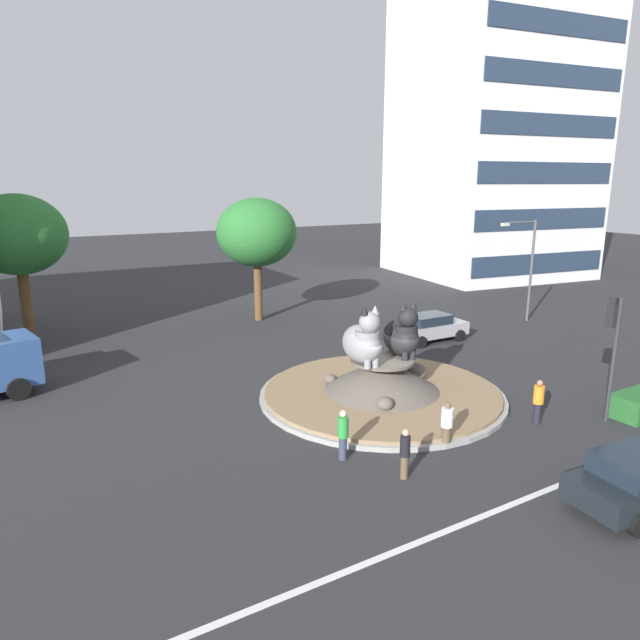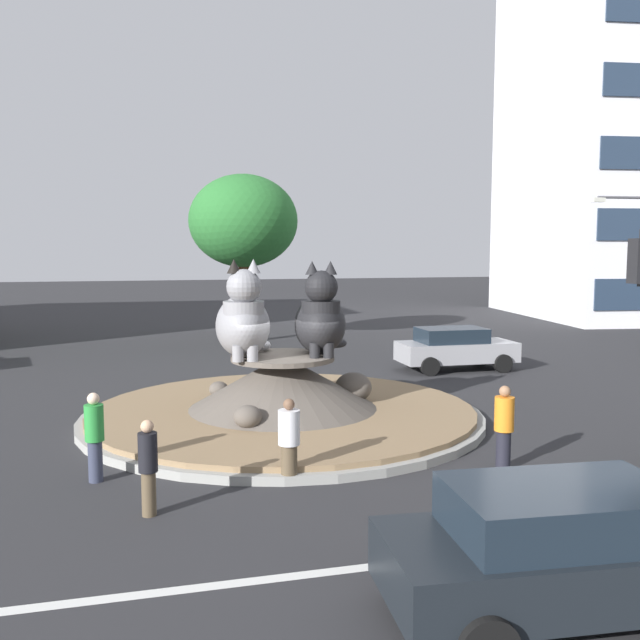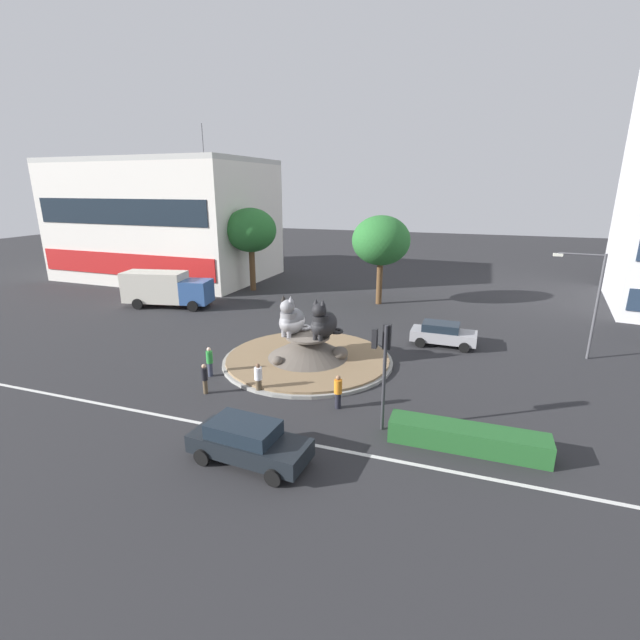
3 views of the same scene
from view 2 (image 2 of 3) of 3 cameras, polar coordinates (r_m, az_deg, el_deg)
The scene contains 12 objects.
ground_plane at distance 17.43m, azimuth -3.07°, elevation -8.19°, with size 160.00×160.00×0.00m, color #28282B.
lane_centreline at distance 9.96m, azimuth 6.99°, elevation -19.29°, with size 112.00×0.20×0.01m, color silver.
roundabout_island at distance 17.30m, azimuth -3.03°, elevation -6.35°, with size 9.90×9.90×1.61m.
cat_statue_grey at distance 16.77m, azimuth -6.36°, elevation -0.12°, with size 1.63×2.39×2.39m.
cat_statue_black at distance 17.20m, azimuth 0.05°, elevation -0.01°, with size 1.75×2.29×2.34m.
second_tree_near_tower at distance 31.51m, azimuth -6.36°, elevation 8.09°, with size 4.90×4.90×7.59m.
pedestrian_orange_shirt at distance 13.84m, azimuth 14.97°, elevation -8.44°, with size 0.37×0.37×1.64m.
pedestrian_white_shirt at distance 12.60m, azimuth -2.57°, elevation -9.87°, with size 0.39×0.39×1.57m.
pedestrian_black_shirt at distance 11.47m, azimuth -14.03°, elevation -11.55°, with size 0.31×0.31×1.56m.
pedestrian_green_shirt at distance 13.33m, azimuth -18.15°, elevation -9.02°, with size 0.34×0.34×1.65m.
hatchback_near_shophouse at distance 8.80m, azimuth 20.24°, elevation -17.32°, with size 4.65×2.29×1.56m.
parked_car_right at distance 24.63m, azimuth 11.12°, elevation -2.27°, with size 4.11×2.00×1.50m.
Camera 2 is at (-3.36, -16.57, 4.23)m, focal length 38.69 mm.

